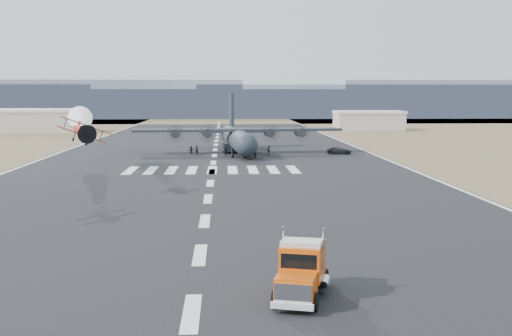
{
  "coord_description": "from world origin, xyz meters",
  "views": [
    {
      "loc": [
        1.72,
        -44.16,
        11.31
      ],
      "look_at": [
        4.87,
        18.12,
        4.0
      ],
      "focal_mm": 45.0,
      "sensor_mm": 36.0,
      "label": 1
    }
  ],
  "objects": [
    {
      "name": "crew_a",
      "position": [
        5.66,
        70.73,
        0.86
      ],
      "size": [
        0.81,
        0.81,
        1.73
      ],
      "primitive_type": "imported",
      "rotation": [
        0.0,
        0.0,
        3.91
      ],
      "color": "black",
      "rests_on": "ground"
    },
    {
      "name": "crew_f",
      "position": [
        -4.23,
        73.11,
        0.81
      ],
      "size": [
        1.58,
        0.91,
        1.62
      ],
      "primitive_type": "imported",
      "rotation": [
        0.0,
        0.0,
        2.84
      ],
      "color": "black",
      "rests_on": "ground"
    },
    {
      "name": "crew_b",
      "position": [
        5.3,
        71.84,
        0.89
      ],
      "size": [
        0.94,
        0.66,
        1.78
      ],
      "primitive_type": "imported",
      "rotation": [
        0.0,
        0.0,
        0.16
      ],
      "color": "black",
      "rests_on": "ground"
    },
    {
      "name": "crew_h",
      "position": [
        7.07,
        67.54,
        0.93
      ],
      "size": [
        0.75,
        1.01,
        1.86
      ],
      "primitive_type": "imported",
      "rotation": [
        0.0,
        0.0,
        4.95
      ],
      "color": "black",
      "rests_on": "ground"
    },
    {
      "name": "crew_c",
      "position": [
        10.04,
        73.22,
        0.87
      ],
      "size": [
        0.89,
        1.23,
        1.73
      ],
      "primitive_type": "imported",
      "rotation": [
        0.0,
        0.0,
        1.95
      ],
      "color": "black",
      "rests_on": "ground"
    },
    {
      "name": "support_vehicle",
      "position": [
        23.21,
        73.88,
        0.64
      ],
      "size": [
        4.92,
        2.97,
        1.28
      ],
      "primitive_type": "imported",
      "rotation": [
        0.0,
        0.0,
        1.37
      ],
      "color": "black",
      "rests_on": "ground"
    },
    {
      "name": "hangar_right",
      "position": [
        46.0,
        150.0,
        3.01
      ],
      "size": [
        20.5,
        12.5,
        5.9
      ],
      "color": "#A59E92",
      "rests_on": "ground"
    },
    {
      "name": "crew_e",
      "position": [
        3.25,
        68.49,
        0.89
      ],
      "size": [
        0.79,
        1.0,
        1.79
      ],
      "primitive_type": "imported",
      "rotation": [
        0.0,
        0.0,
        1.24
      ],
      "color": "black",
      "rests_on": "ground"
    },
    {
      "name": "ridge_seg_d",
      "position": [
        0.0,
        260.0,
        6.5
      ],
      "size": [
        150.0,
        50.0,
        13.0
      ],
      "primitive_type": "cube",
      "color": "slate",
      "rests_on": "ground"
    },
    {
      "name": "ridge_seg_c",
      "position": [
        -65.0,
        260.0,
        8.5
      ],
      "size": [
        150.0,
        50.0,
        17.0
      ],
      "primitive_type": "cube",
      "color": "slate",
      "rests_on": "ground"
    },
    {
      "name": "crew_g",
      "position": [
        -3.27,
        73.76,
        0.87
      ],
      "size": [
        0.81,
        0.79,
        1.73
      ],
      "primitive_type": "imported",
      "rotation": [
        0.0,
        0.0,
        3.75
      ],
      "color": "black",
      "rests_on": "ground"
    },
    {
      "name": "ridge_seg_f",
      "position": [
        130.0,
        260.0,
        8.5
      ],
      "size": [
        150.0,
        50.0,
        17.0
      ],
      "primitive_type": "cube",
      "color": "slate",
      "rests_on": "ground"
    },
    {
      "name": "aerobatic_biplane",
      "position": [
        -13.75,
        26.58,
        7.22
      ],
      "size": [
        5.5,
        5.36,
        3.24
      ],
      "rotation": [
        0.0,
        0.37,
        0.22
      ],
      "color": "red"
    },
    {
      "name": "scrub_far",
      "position": [
        0.0,
        230.0,
        0.0
      ],
      "size": [
        500.0,
        80.0,
        0.0
      ],
      "primitive_type": "cube",
      "color": "brown",
      "rests_on": "ground"
    },
    {
      "name": "hangar_left",
      "position": [
        -52.0,
        145.0,
        3.41
      ],
      "size": [
        24.5,
        14.5,
        6.7
      ],
      "color": "#A59E92",
      "rests_on": "ground"
    },
    {
      "name": "ground",
      "position": [
        0.0,
        0.0,
        0.0
      ],
      "size": [
        500.0,
        500.0,
        0.0
      ],
      "primitive_type": "plane",
      "color": "black",
      "rests_on": "ground"
    },
    {
      "name": "semi_truck",
      "position": [
        6.03,
        -9.54,
        1.58
      ],
      "size": [
        3.9,
        7.31,
        3.21
      ],
      "rotation": [
        0.0,
        0.0,
        -0.27
      ],
      "color": "black",
      "rests_on": "ground"
    },
    {
      "name": "transport_aircraft",
      "position": [
        4.29,
        78.12,
        2.93
      ],
      "size": [
        39.35,
        32.35,
        11.35
      ],
      "rotation": [
        0.0,
        0.0,
        0.08
      ],
      "color": "black",
      "rests_on": "ground"
    },
    {
      "name": "crew_d",
      "position": [
        2.03,
        70.66,
        0.9
      ],
      "size": [
        1.06,
        1.18,
        1.81
      ],
      "primitive_type": "imported",
      "rotation": [
        0.0,
        0.0,
        4.09
      ],
      "color": "black",
      "rests_on": "ground"
    },
    {
      "name": "smoke_trail",
      "position": [
        -19.04,
        49.76,
        7.43
      ],
      "size": [
        8.11,
        28.31,
        3.63
      ],
      "rotation": [
        0.0,
        0.0,
        0.22
      ],
      "color": "white"
    },
    {
      "name": "ridge_seg_e",
      "position": [
        65.0,
        260.0,
        7.5
      ],
      "size": [
        150.0,
        50.0,
        15.0
      ],
      "primitive_type": "cube",
      "color": "slate",
      "rests_on": "ground"
    },
    {
      "name": "runway_markings",
      "position": [
        0.0,
        60.0,
        0.01
      ],
      "size": [
        60.0,
        260.0,
        0.01
      ],
      "primitive_type": null,
      "color": "silver",
      "rests_on": "ground"
    }
  ]
}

